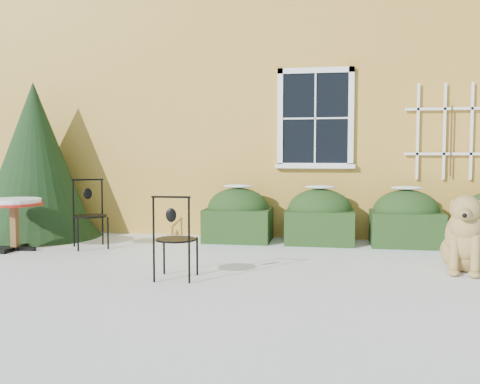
% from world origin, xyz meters
% --- Properties ---
extents(ground, '(80.00, 80.00, 0.00)m').
position_xyz_m(ground, '(0.00, 0.00, 0.00)').
color(ground, white).
rests_on(ground, ground).
extents(house, '(12.40, 8.40, 6.40)m').
position_xyz_m(house, '(0.00, 7.00, 3.22)').
color(house, gold).
rests_on(house, ground).
extents(hedge_row, '(4.95, 0.80, 0.91)m').
position_xyz_m(hedge_row, '(1.65, 2.55, 0.40)').
color(hedge_row, black).
rests_on(hedge_row, ground).
extents(evergreen_shrub, '(2.14, 2.14, 2.59)m').
position_xyz_m(evergreen_shrub, '(-3.73, 2.38, 1.04)').
color(evergreen_shrub, black).
rests_on(evergreen_shrub, ground).
extents(bistro_table, '(0.81, 0.81, 0.75)m').
position_xyz_m(bistro_table, '(-3.34, 1.15, 0.63)').
color(bistro_table, black).
rests_on(bistro_table, ground).
extents(patio_chair_near, '(0.45, 0.45, 0.94)m').
position_xyz_m(patio_chair_near, '(-0.52, -0.19, 0.47)').
color(patio_chair_near, black).
rests_on(patio_chair_near, ground).
extents(patio_chair_far, '(0.63, 0.63, 1.02)m').
position_xyz_m(patio_chair_far, '(-2.37, 1.56, 0.51)').
color(patio_chair_far, black).
rests_on(patio_chair_far, ground).
extents(dog, '(0.76, 1.02, 0.96)m').
position_xyz_m(dog, '(2.75, 0.73, 0.38)').
color(dog, tan).
rests_on(dog, ground).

